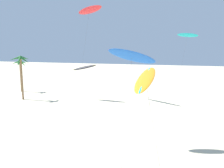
{
  "coord_description": "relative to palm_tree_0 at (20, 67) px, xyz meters",
  "views": [
    {
      "loc": [
        5.31,
        2.17,
        11.03
      ],
      "look_at": [
        -0.62,
        21.22,
        7.82
      ],
      "focal_mm": 36.47,
      "sensor_mm": 36.0,
      "label": 1
    }
  ],
  "objects": [
    {
      "name": "palm_tree_1",
      "position": [
        6.31,
        -7.44,
        1.22
      ],
      "size": [
        3.96,
        4.09,
        9.35
      ],
      "color": "olive",
      "rests_on": "ground"
    },
    {
      "name": "flying_kite_1",
      "position": [
        19.74,
        -1.94,
        12.43
      ],
      "size": [
        7.64,
        5.46,
        19.62
      ],
      "color": "red",
      "rests_on": "ground"
    },
    {
      "name": "flying_kite_2",
      "position": [
        36.16,
        -30.35,
        2.4
      ],
      "size": [
        3.31,
        7.92,
        9.6
      ],
      "color": "orange",
      "rests_on": "ground"
    },
    {
      "name": "flying_kite_4",
      "position": [
        19.08,
        -3.48,
        0.59
      ],
      "size": [
        6.64,
        3.88,
        7.81
      ],
      "color": "black",
      "rests_on": "ground"
    },
    {
      "name": "flying_kite_6",
      "position": [
        39.53,
        6.73,
        7.46
      ],
      "size": [
        4.64,
        9.53,
        14.41
      ],
      "color": "#19B2B7",
      "rests_on": "ground"
    },
    {
      "name": "flying_kite_0",
      "position": [
        33.42,
        -22.7,
        3.8
      ],
      "size": [
        5.54,
        7.2,
        11.36
      ],
      "color": "blue",
      "rests_on": "ground"
    },
    {
      "name": "palm_tree_0",
      "position": [
        0.0,
        0.0,
        0.0
      ],
      "size": [
        3.79,
        3.76,
        7.92
      ],
      "color": "olive",
      "rests_on": "ground"
    }
  ]
}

